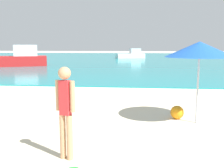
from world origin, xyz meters
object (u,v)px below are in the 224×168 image
(boat_far, at_px, (131,55))
(person_standing, at_px, (65,108))
(boat_near, at_px, (17,59))
(beach_umbrella, at_px, (200,49))
(beach_ball, at_px, (177,112))

(boat_far, bearing_deg, person_standing, 68.04)
(person_standing, bearing_deg, boat_near, -43.30)
(boat_far, xyz_separation_m, beach_umbrella, (2.81, -35.74, 1.41))
(boat_near, xyz_separation_m, beach_ball, (13.36, -17.58, -0.60))
(boat_far, bearing_deg, boat_near, 36.49)
(person_standing, distance_m, boat_far, 38.36)
(boat_near, height_order, beach_ball, boat_near)
(person_standing, xyz_separation_m, beach_umbrella, (2.93, 2.62, 1.02))
(person_standing, relative_size, boat_near, 0.27)
(person_standing, xyz_separation_m, boat_near, (-10.90, 20.54, -0.19))
(beach_ball, bearing_deg, beach_umbrella, -35.94)
(beach_ball, bearing_deg, boat_near, 127.23)
(beach_ball, relative_size, beach_umbrella, 0.17)
(boat_far, bearing_deg, beach_ball, 72.00)
(beach_umbrella, bearing_deg, person_standing, -138.19)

